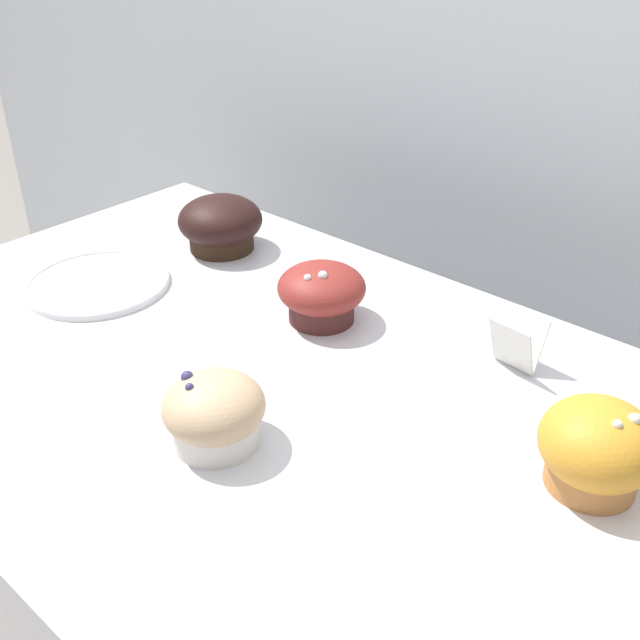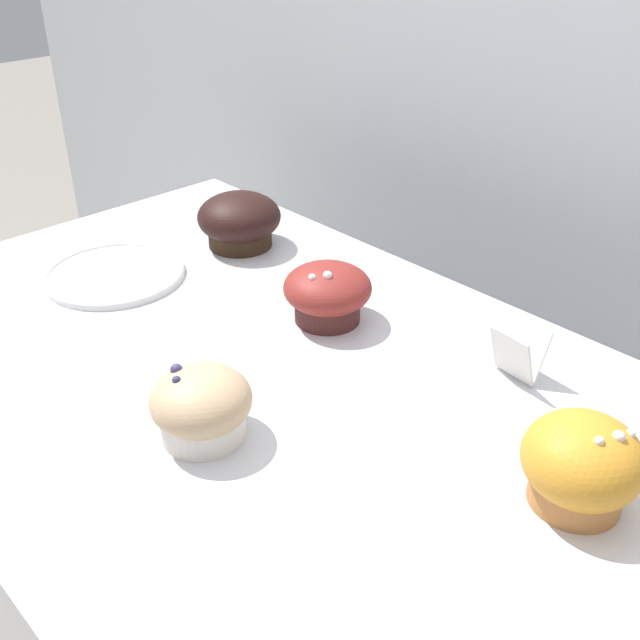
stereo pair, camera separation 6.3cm
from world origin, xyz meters
TOP-DOWN VIEW (x-y plane):
  - wall_back at (0.00, 0.60)m, footprint 3.20×0.10m
  - display_counter at (0.00, 0.00)m, footprint 1.00×0.64m
  - muffin_front_center at (-0.25, 0.18)m, footprint 0.12×0.12m
  - muffin_back_left at (-0.01, 0.13)m, footprint 0.10×0.10m
  - muffin_back_right at (0.06, -0.10)m, footprint 0.10×0.10m
  - muffin_front_left at (0.35, 0.07)m, footprint 0.10×0.10m
  - serving_plate at (-0.29, -0.00)m, footprint 0.19×0.19m
  - price_card at (0.21, 0.19)m, footprint 0.05×0.05m

SIDE VIEW (x-z plane):
  - display_counter at x=0.00m, z-range 0.00..0.90m
  - wall_back at x=0.00m, z-range 0.00..1.80m
  - serving_plate at x=-0.29m, z-range 0.90..0.91m
  - price_card at x=0.21m, z-range 0.90..0.96m
  - muffin_back_right at x=0.06m, z-range 0.89..0.97m
  - muffin_back_left at x=-0.01m, z-range 0.90..0.97m
  - muffin_front_center at x=-0.25m, z-range 0.90..0.97m
  - muffin_front_left at x=0.35m, z-range 0.89..0.98m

